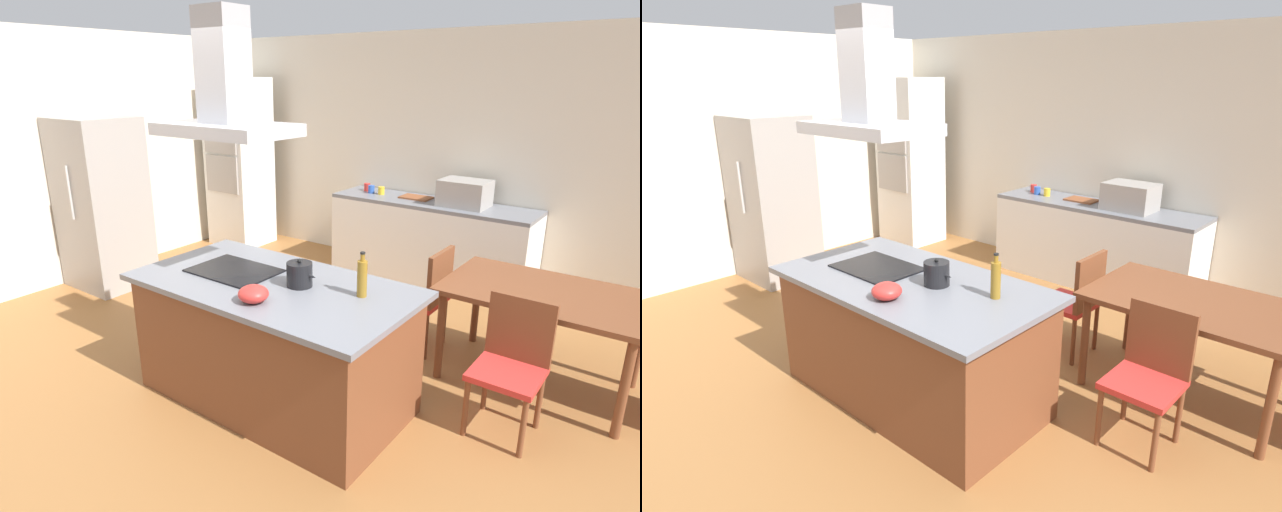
{
  "view_description": "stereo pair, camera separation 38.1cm",
  "coord_description": "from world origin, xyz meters",
  "views": [
    {
      "loc": [
        2.25,
        -2.51,
        2.23
      ],
      "look_at": [
        0.1,
        0.4,
        1.0
      ],
      "focal_mm": 29.97,
      "sensor_mm": 36.0,
      "label": 1
    },
    {
      "loc": [
        2.54,
        -2.27,
        2.23
      ],
      "look_at": [
        0.1,
        0.4,
        1.0
      ],
      "focal_mm": 29.97,
      "sensor_mm": 36.0,
      "label": 2
    }
  ],
  "objects": [
    {
      "name": "countertop_microwave",
      "position": [
        0.18,
        2.88,
        1.04
      ],
      "size": [
        0.5,
        0.38,
        0.28
      ],
      "primitive_type": "cube",
      "color": "#9E9993",
      "rests_on": "back_counter"
    },
    {
      "name": "wall_oven_stack",
      "position": [
        -2.9,
        2.65,
        1.1
      ],
      "size": [
        0.7,
        0.66,
        2.2
      ],
      "color": "silver",
      "rests_on": "ground"
    },
    {
      "name": "wall_left",
      "position": [
        -3.45,
        1.0,
        1.35
      ],
      "size": [
        0.1,
        8.8,
        2.7
      ],
      "primitive_type": "cube",
      "color": "beige",
      "rests_on": "ground"
    },
    {
      "name": "wall_back",
      "position": [
        0.0,
        3.25,
        1.35
      ],
      "size": [
        7.2,
        0.1,
        2.7
      ],
      "primitive_type": "cube",
      "color": "beige",
      "rests_on": "ground"
    },
    {
      "name": "chair_at_left_end",
      "position": [
        0.53,
        1.33,
        0.51
      ],
      "size": [
        0.42,
        0.42,
        0.89
      ],
      "color": "red",
      "rests_on": "ground"
    },
    {
      "name": "back_counter",
      "position": [
        -0.17,
        2.88,
        0.45
      ],
      "size": [
        2.28,
        0.62,
        0.9
      ],
      "color": "silver",
      "rests_on": "ground"
    },
    {
      "name": "coffee_mug_yellow",
      "position": [
        -0.83,
        2.87,
        0.95
      ],
      "size": [
        0.08,
        0.08,
        0.09
      ],
      "primitive_type": "cylinder",
      "color": "gold",
      "rests_on": "back_counter"
    },
    {
      "name": "kitchen_island",
      "position": [
        0.0,
        0.0,
        0.45
      ],
      "size": [
        1.95,
        1.04,
        0.9
      ],
      "color": "brown",
      "rests_on": "ground"
    },
    {
      "name": "refrigerator",
      "position": [
        -2.98,
        0.63,
        0.91
      ],
      "size": [
        0.8,
        0.73,
        1.82
      ],
      "color": "#9E9993",
      "rests_on": "ground"
    },
    {
      "name": "olive_oil_bottle",
      "position": [
        0.61,
        0.16,
        1.03
      ],
      "size": [
        0.06,
        0.06,
        0.29
      ],
      "color": "olive",
      "rests_on": "kitchen_island"
    },
    {
      "name": "chair_facing_island",
      "position": [
        1.44,
        0.67,
        0.51
      ],
      "size": [
        0.42,
        0.42,
        0.89
      ],
      "color": "red",
      "rests_on": "ground"
    },
    {
      "name": "cutting_board",
      "position": [
        -0.4,
        2.93,
        0.91
      ],
      "size": [
        0.34,
        0.24,
        0.02
      ],
      "primitive_type": "cube",
      "color": "brown",
      "rests_on": "back_counter"
    },
    {
      "name": "ground",
      "position": [
        0.0,
        1.5,
        0.0
      ],
      "size": [
        16.0,
        16.0,
        0.0
      ],
      "primitive_type": "plane",
      "color": "#936033"
    },
    {
      "name": "range_hood",
      "position": [
        -0.36,
        0.0,
        2.1
      ],
      "size": [
        0.9,
        0.55,
        0.78
      ],
      "color": "#ADADB2"
    },
    {
      "name": "coffee_mug_blue",
      "position": [
        -0.96,
        2.88,
        0.95
      ],
      "size": [
        0.08,
        0.08,
        0.09
      ],
      "primitive_type": "cylinder",
      "color": "#2D56B2",
      "rests_on": "back_counter"
    },
    {
      "name": "mixing_bowl",
      "position": [
        0.12,
        -0.31,
        0.95
      ],
      "size": [
        0.19,
        0.19,
        0.11
      ],
      "primitive_type": "ellipsoid",
      "color": "red",
      "rests_on": "kitchen_island"
    },
    {
      "name": "cooktop",
      "position": [
        -0.36,
        0.0,
        0.91
      ],
      "size": [
        0.6,
        0.44,
        0.01
      ],
      "primitive_type": "cube",
      "color": "black",
      "rests_on": "kitchen_island"
    },
    {
      "name": "coffee_mug_red",
      "position": [
        -1.07,
        2.95,
        0.95
      ],
      "size": [
        0.08,
        0.08,
        0.09
      ],
      "primitive_type": "cylinder",
      "color": "red",
      "rests_on": "back_counter"
    },
    {
      "name": "tea_kettle",
      "position": [
        0.19,
        0.06,
        0.98
      ],
      "size": [
        0.22,
        0.17,
        0.19
      ],
      "color": "black",
      "rests_on": "kitchen_island"
    },
    {
      "name": "dining_table",
      "position": [
        1.44,
        1.33,
        0.67
      ],
      "size": [
        1.4,
        0.9,
        0.75
      ],
      "color": "brown",
      "rests_on": "ground"
    }
  ]
}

